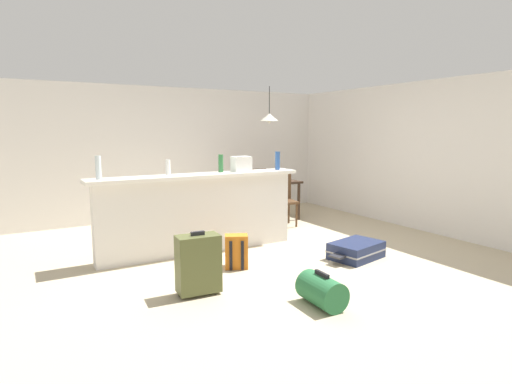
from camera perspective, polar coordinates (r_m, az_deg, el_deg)
The scene contains 18 objects.
ground_plane at distance 5.90m, azimuth 1.08°, elevation -8.52°, with size 13.00×13.00×0.05m, color #BCAD8E.
wall_back at distance 8.41m, azimuth -9.75°, elevation 5.29°, with size 6.60×0.10×2.50m, color silver.
wall_right at distance 7.88m, azimuth 19.33°, elevation 4.73°, with size 0.10×6.00×2.50m, color silver.
partition_half_wall at distance 5.84m, azimuth -7.66°, elevation -3.19°, with size 2.80×0.20×1.05m, color silver.
bar_countertop at distance 5.76m, azimuth -7.77°, elevation 2.19°, with size 2.96×0.40×0.05m, color white.
bottle_clear at distance 5.43m, azimuth -20.66°, elevation 3.13°, with size 0.07×0.07×0.29m, color silver.
bottle_white at distance 5.68m, azimuth -11.88°, elevation 3.30°, with size 0.06×0.06×0.21m, color silver.
bottle_green at distance 5.96m, azimuth -4.81°, elevation 3.90°, with size 0.07×0.07×0.25m, color #2D6B38.
bottle_blue at distance 6.31m, azimuth 2.94°, elevation 4.27°, with size 0.07×0.07×0.27m, color #284C89.
grocery_bag at distance 6.03m, azimuth -2.02°, elevation 3.83°, with size 0.26×0.18×0.22m, color silver.
dining_table at distance 7.94m, azimuth 1.56°, elevation 0.85°, with size 1.10×0.80×0.74m.
dining_chair_near_partition at distance 7.50m, azimuth 3.66°, elevation -0.62°, with size 0.46×0.46×0.93m.
dining_chair_far_side at distance 8.49m, azimuth -0.17°, elevation 0.46°, with size 0.40×0.40×0.93m.
pendant_lamp at distance 7.99m, azimuth 1.82°, elevation 10.14°, with size 0.34×0.34×0.68m.
suitcase_flat_navy at distance 5.78m, azimuth 13.45°, elevation -7.71°, with size 0.88×0.63×0.22m.
duffel_bag_green at distance 4.22m, azimuth 8.91°, elevation -13.14°, with size 0.32×0.49×0.34m.
suitcase_upright_olive at distance 4.43m, azimuth -7.86°, elevation -9.61°, with size 0.46×0.27×0.67m.
backpack_orange at distance 5.24m, azimuth -2.69°, elevation -8.14°, with size 0.33×0.32×0.42m.
Camera 1 is at (-2.92, -4.83, 1.70)m, focal length 29.40 mm.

